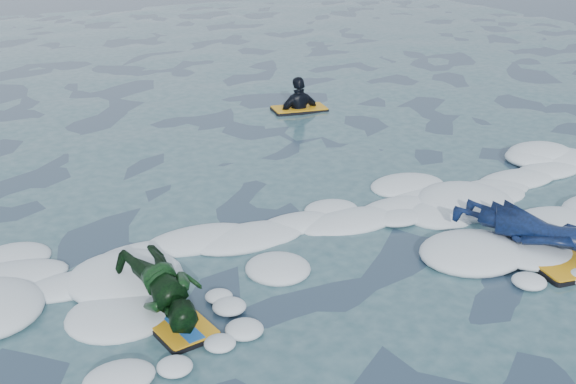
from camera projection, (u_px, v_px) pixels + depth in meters
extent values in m
plane|color=#1D3245|center=(368.00, 284.00, 7.40)|extent=(120.00, 120.00, 0.00)
cube|color=black|center=(549.00, 256.00, 7.87)|extent=(0.86, 1.29, 0.06)
cube|color=orange|center=(550.00, 253.00, 7.86)|extent=(0.83, 1.26, 0.02)
imported|color=#0B1C51|center=(535.00, 229.00, 7.99)|extent=(1.31, 1.90, 0.43)
cube|color=black|center=(175.00, 323.00, 6.65)|extent=(0.62, 0.96, 0.04)
cube|color=orange|center=(175.00, 320.00, 6.64)|extent=(0.60, 0.94, 0.02)
cube|color=#1654A9|center=(175.00, 319.00, 6.63)|extent=(0.29, 0.86, 0.01)
imported|color=#0E350F|center=(167.00, 289.00, 6.72)|extent=(0.66, 1.35, 0.51)
cube|color=black|center=(299.00, 109.00, 13.41)|extent=(1.08, 0.71, 0.05)
cube|color=orange|center=(299.00, 108.00, 13.40)|extent=(1.05, 0.69, 0.02)
imported|color=black|center=(299.00, 116.00, 13.46)|extent=(0.88, 0.38, 1.50)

